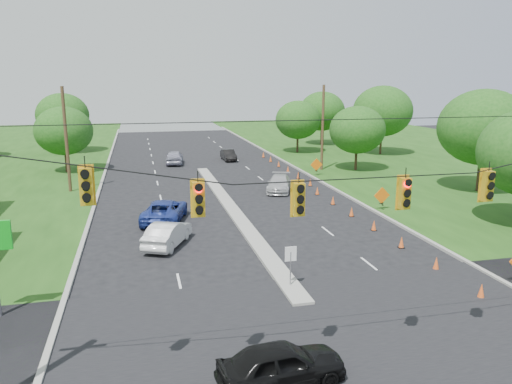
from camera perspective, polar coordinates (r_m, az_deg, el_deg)
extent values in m
plane|color=black|center=(18.81, 9.61, -17.97)|extent=(160.00, 160.00, 0.00)
cube|color=black|center=(18.81, 9.61, -17.97)|extent=(160.00, 14.00, 0.02)
cube|color=gray|center=(45.94, -17.45, 0.17)|extent=(0.25, 110.00, 0.16)
cube|color=gray|center=(48.76, 6.92, 1.38)|extent=(0.25, 110.00, 0.16)
cube|color=gray|center=(37.64, -2.85, -1.95)|extent=(1.00, 34.00, 0.18)
cylinder|color=gray|center=(23.48, 3.96, -8.91)|extent=(0.06, 0.06, 1.80)
cube|color=white|center=(23.19, 3.99, -7.07)|extent=(0.55, 0.04, 0.70)
cylinder|color=black|center=(15.51, 12.00, 2.98)|extent=(24.00, 0.04, 0.04)
cube|color=gold|center=(14.15, -18.80, 0.62)|extent=(0.34, 0.24, 1.00)
cube|color=gold|center=(14.29, -6.61, -0.82)|extent=(0.34, 0.24, 1.00)
cube|color=gold|center=(14.96, 4.89, -0.85)|extent=(0.34, 0.24, 1.00)
cube|color=gold|center=(16.38, 16.60, -0.15)|extent=(0.34, 0.24, 1.00)
cube|color=gold|center=(18.03, 24.92, 0.62)|extent=(0.34, 0.24, 1.00)
cylinder|color=#422D1C|center=(45.47, -20.86, 5.56)|extent=(0.28, 0.28, 9.00)
cylinder|color=#422D1C|center=(53.58, 7.62, 7.25)|extent=(0.28, 0.28, 9.00)
cone|color=#E65920|center=(24.78, 24.35, -10.25)|extent=(0.32, 0.32, 0.70)
cone|color=#E65920|center=(27.40, 19.90, -7.67)|extent=(0.32, 0.32, 0.70)
cone|color=#E65920|center=(30.20, 16.29, -5.51)|extent=(0.32, 0.32, 0.70)
cone|color=#E65920|center=(33.14, 13.33, -3.72)|extent=(0.32, 0.32, 0.70)
cone|color=#E65920|center=(36.17, 10.87, -2.21)|extent=(0.32, 0.32, 0.70)
cone|color=#E65920|center=(39.28, 8.79, -0.94)|extent=(0.32, 0.32, 0.70)
cone|color=#E65920|center=(42.46, 7.03, 0.15)|extent=(0.32, 0.32, 0.70)
cone|color=#E65920|center=(45.87, 6.22, 1.12)|extent=(0.32, 0.32, 0.70)
cone|color=#E65920|center=(49.12, 4.86, 1.92)|extent=(0.32, 0.32, 0.70)
cone|color=#E65920|center=(52.40, 3.67, 2.63)|extent=(0.32, 0.32, 0.70)
cone|color=#E65920|center=(55.70, 2.62, 3.25)|extent=(0.32, 0.32, 0.70)
cone|color=#E65920|center=(59.03, 1.68, 3.80)|extent=(0.32, 0.32, 0.70)
cone|color=#E65920|center=(62.38, 0.85, 4.29)|extent=(0.32, 0.32, 0.70)
cube|color=black|center=(38.21, 14.14, -1.26)|extent=(0.06, 0.58, 0.26)
cube|color=black|center=(38.21, 14.14, -1.26)|extent=(0.06, 0.58, 0.26)
cube|color=orange|center=(38.07, 14.19, -0.38)|extent=(1.27, 0.05, 1.27)
cube|color=black|center=(50.74, 6.90, 2.46)|extent=(0.06, 0.58, 0.26)
cube|color=black|center=(50.74, 6.90, 2.46)|extent=(0.06, 0.58, 0.26)
cube|color=orange|center=(50.63, 6.92, 3.12)|extent=(1.27, 0.05, 1.27)
cylinder|color=black|center=(55.92, -20.87, 3.40)|extent=(0.28, 0.28, 2.52)
ellipsoid|color=#194C14|center=(55.55, -21.12, 6.54)|extent=(5.88, 5.88, 5.04)
cylinder|color=black|center=(70.90, -21.01, 5.36)|extent=(0.28, 0.28, 2.88)
ellipsoid|color=#194C14|center=(70.58, -21.23, 8.19)|extent=(6.72, 6.72, 5.76)
cylinder|color=black|center=(47.28, 24.11, 1.99)|extent=(0.28, 0.28, 3.24)
ellipsoid|color=#194C14|center=(46.77, 24.55, 6.75)|extent=(7.56, 7.56, 6.48)
cylinder|color=black|center=(54.41, 11.35, 3.75)|extent=(0.28, 0.28, 2.52)
ellipsoid|color=#194C14|center=(54.03, 11.50, 6.98)|extent=(5.88, 5.88, 5.04)
cylinder|color=black|center=(66.76, 14.07, 5.57)|extent=(0.28, 0.28, 3.24)
ellipsoid|color=#194C14|center=(66.40, 14.26, 8.96)|extent=(7.56, 7.56, 6.48)
cylinder|color=black|center=(75.14, 7.48, 6.47)|extent=(0.28, 0.28, 2.88)
ellipsoid|color=#194C14|center=(74.84, 7.56, 9.15)|extent=(6.72, 6.72, 5.76)
cylinder|color=black|center=(66.61, 4.76, 5.58)|extent=(0.28, 0.28, 2.52)
ellipsoid|color=#194C14|center=(66.30, 4.81, 8.22)|extent=(5.88, 5.88, 5.04)
imported|color=black|center=(16.80, 2.92, -19.04)|extent=(4.33, 2.13, 1.42)
imported|color=silver|center=(29.69, -10.07, -4.73)|extent=(3.24, 4.67, 1.46)
imported|color=navy|center=(34.80, -10.39, -2.08)|extent=(3.77, 5.92, 1.52)
imported|color=#B4B4B5|center=(43.46, 2.66, 0.98)|extent=(3.45, 5.09, 1.37)
imported|color=#9594AA|center=(58.18, -9.29, 3.94)|extent=(2.41, 4.85, 1.59)
imported|color=black|center=(60.19, -3.17, 4.24)|extent=(1.46, 3.95, 1.29)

